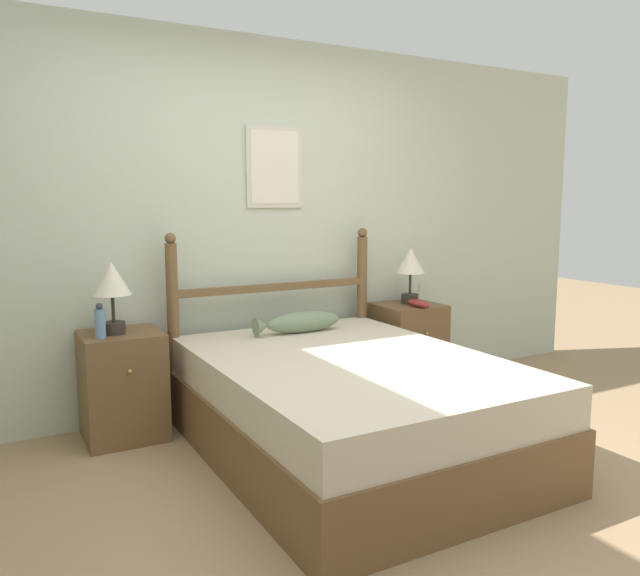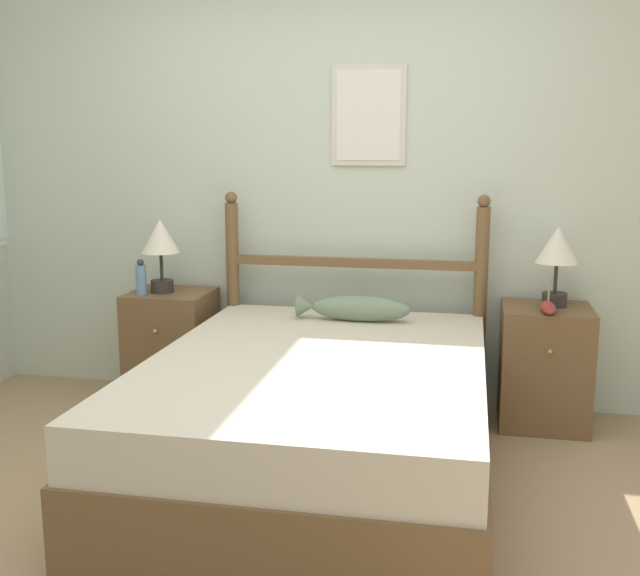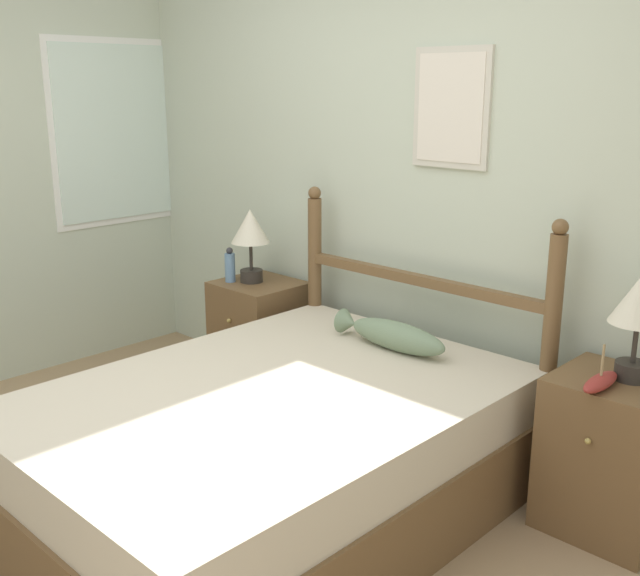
# 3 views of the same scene
# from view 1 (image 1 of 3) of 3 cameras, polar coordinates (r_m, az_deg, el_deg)

# --- Properties ---
(ground_plane) EXTENTS (16.00, 16.00, 0.00)m
(ground_plane) POSITION_cam_1_polar(r_m,az_deg,el_deg) (3.18, 5.13, -19.05)
(ground_plane) COLOR #9E7F5B
(wall_back) EXTENTS (6.40, 0.08, 2.55)m
(wall_back) POSITION_cam_1_polar(r_m,az_deg,el_deg) (4.37, -7.46, 5.77)
(wall_back) COLOR beige
(wall_back) RESTS_ON ground_plane
(bed) EXTENTS (1.51, 2.07, 0.57)m
(bed) POSITION_cam_1_polar(r_m,az_deg,el_deg) (3.60, 2.69, -10.80)
(bed) COLOR brown
(bed) RESTS_ON ground_plane
(headboard) EXTENTS (1.51, 0.08, 1.24)m
(headboard) POSITION_cam_1_polar(r_m,az_deg,el_deg) (4.36, -4.15, -2.26)
(headboard) COLOR brown
(headboard) RESTS_ON ground_plane
(nightstand_left) EXTENTS (0.47, 0.46, 0.66)m
(nightstand_left) POSITION_cam_1_polar(r_m,az_deg,el_deg) (4.01, -17.58, -8.50)
(nightstand_left) COLOR brown
(nightstand_left) RESTS_ON ground_plane
(nightstand_right) EXTENTS (0.47, 0.46, 0.66)m
(nightstand_right) POSITION_cam_1_polar(r_m,az_deg,el_deg) (4.88, 8.04, -5.29)
(nightstand_right) COLOR brown
(nightstand_right) RESTS_ON ground_plane
(table_lamp_left) EXTENTS (0.22, 0.22, 0.43)m
(table_lamp_left) POSITION_cam_1_polar(r_m,az_deg,el_deg) (3.86, -18.49, 0.32)
(table_lamp_left) COLOR #2D2823
(table_lamp_left) RESTS_ON nightstand_left
(table_lamp_right) EXTENTS (0.22, 0.22, 0.43)m
(table_lamp_right) POSITION_cam_1_polar(r_m,az_deg,el_deg) (4.82, 8.28, 2.11)
(table_lamp_right) COLOR #2D2823
(table_lamp_right) RESTS_ON nightstand_right
(bottle) EXTENTS (0.06, 0.06, 0.21)m
(bottle) POSITION_cam_1_polar(r_m,az_deg,el_deg) (3.80, -19.48, -2.97)
(bottle) COLOR #668CB2
(bottle) RESTS_ON nightstand_left
(model_boat) EXTENTS (0.07, 0.25, 0.18)m
(model_boat) POSITION_cam_1_polar(r_m,az_deg,el_deg) (4.69, 9.01, -1.40)
(model_boat) COLOR maroon
(model_boat) RESTS_ON nightstand_right
(fish_pillow) EXTENTS (0.62, 0.13, 0.14)m
(fish_pillow) POSITION_cam_1_polar(r_m,az_deg,el_deg) (4.15, -1.94, -3.17)
(fish_pillow) COLOR gray
(fish_pillow) RESTS_ON bed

